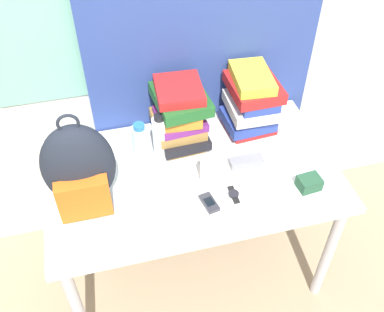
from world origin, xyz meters
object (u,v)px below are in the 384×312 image
(sports_bottle, at_px, (160,137))
(sunscreen_bottle, at_px, (206,170))
(book_stack_left, at_px, (179,114))
(water_bottle, at_px, (141,145))
(wristwatch, at_px, (234,194))
(cell_phone, at_px, (209,203))
(backpack, at_px, (79,169))
(sunglasses_case, at_px, (246,162))
(book_stack_center, at_px, (251,102))
(camera_pouch, at_px, (309,183))

(sports_bottle, xyz_separation_m, sunscreen_bottle, (0.15, -0.21, -0.04))
(book_stack_left, relative_size, water_bottle, 1.40)
(water_bottle, bearing_deg, book_stack_left, 27.81)
(sports_bottle, bearing_deg, wristwatch, -51.61)
(wristwatch, bearing_deg, cell_phone, -168.97)
(backpack, relative_size, cell_phone, 4.14)
(backpack, bearing_deg, wristwatch, -11.20)
(sunscreen_bottle, height_order, sunglasses_case, sunscreen_bottle)
(backpack, height_order, cell_phone, backpack)
(book_stack_center, xyz_separation_m, wristwatch, (-0.20, -0.39, -0.15))
(water_bottle, bearing_deg, camera_pouch, -26.60)
(water_bottle, relative_size, sunscreen_bottle, 1.41)
(sunscreen_bottle, bearing_deg, sports_bottle, 125.98)
(book_stack_left, distance_m, water_bottle, 0.23)
(backpack, distance_m, sunscreen_bottle, 0.51)
(water_bottle, bearing_deg, book_stack_center, 10.90)
(backpack, bearing_deg, sports_bottle, 28.39)
(cell_phone, xyz_separation_m, sunglasses_case, (0.22, 0.18, 0.01))
(book_stack_center, height_order, camera_pouch, book_stack_center)
(sunglasses_case, height_order, wristwatch, sunglasses_case)
(backpack, relative_size, sports_bottle, 1.94)
(sunscreen_bottle, distance_m, wristwatch, 0.15)
(camera_pouch, bearing_deg, sunscreen_bottle, 161.44)
(sunglasses_case, relative_size, wristwatch, 1.56)
(backpack, xyz_separation_m, water_bottle, (0.26, 0.17, -0.09))
(book_stack_left, height_order, cell_phone, book_stack_left)
(sports_bottle, relative_size, sunglasses_case, 1.54)
(book_stack_left, xyz_separation_m, water_bottle, (-0.20, -0.10, -0.05))
(cell_phone, xyz_separation_m, camera_pouch, (0.43, -0.02, 0.02))
(book_stack_left, distance_m, sunscreen_bottle, 0.31)
(sunscreen_bottle, distance_m, sunglasses_case, 0.22)
(water_bottle, relative_size, sunglasses_case, 1.44)
(sunscreen_bottle, relative_size, wristwatch, 1.59)
(sunglasses_case, xyz_separation_m, wristwatch, (-0.11, -0.15, -0.01))
(sunglasses_case, bearing_deg, camera_pouch, -42.74)
(sports_bottle, bearing_deg, sunglasses_case, -23.32)
(sports_bottle, relative_size, wristwatch, 2.40)
(cell_phone, bearing_deg, backpack, 163.84)
(book_stack_left, relative_size, wristwatch, 3.15)
(book_stack_center, height_order, sunglasses_case, book_stack_center)
(backpack, xyz_separation_m, camera_pouch, (0.91, -0.16, -0.16))
(camera_pouch, bearing_deg, cell_phone, 177.81)
(book_stack_left, distance_m, camera_pouch, 0.64)
(water_bottle, xyz_separation_m, cell_phone, (0.22, -0.31, -0.09))
(book_stack_center, xyz_separation_m, sunglasses_case, (-0.09, -0.24, -0.14))
(sunscreen_bottle, bearing_deg, camera_pouch, -18.56)
(sunscreen_bottle, relative_size, sunglasses_case, 1.02)
(book_stack_center, bearing_deg, camera_pouch, -75.14)
(book_stack_left, bearing_deg, camera_pouch, -43.43)
(sunglasses_case, bearing_deg, sunscreen_bottle, -164.69)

